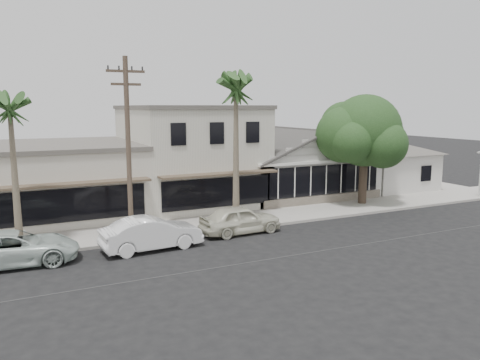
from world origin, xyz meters
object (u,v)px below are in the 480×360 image
utility_pole (128,146)px  car_2 (14,248)px  shade_tree (362,133)px  car_1 (151,233)px  car_0 (240,219)px

utility_pole → car_2: utility_pole is taller
utility_pole → shade_tree: bearing=8.2°
car_1 → utility_pole: bearing=17.7°
utility_pole → shade_tree: size_ratio=1.20×
car_0 → shade_tree: 11.78m
car_0 → shade_tree: (10.57, 3.07, 4.18)m
car_0 → car_2: bearing=89.8°
car_0 → car_1: bearing=96.5°
shade_tree → utility_pole: bearing=-171.8°
car_0 → shade_tree: bearing=-75.9°
car_1 → shade_tree: bearing=-80.4°
car_1 → car_2: bearing=82.0°
car_0 → car_1: 5.06m
car_1 → car_2: size_ratio=0.89×
car_2 → car_1: bearing=-90.6°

